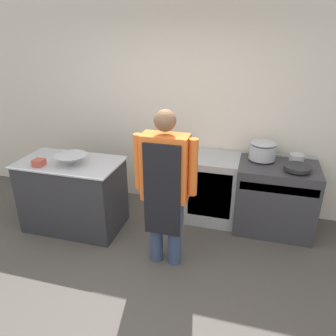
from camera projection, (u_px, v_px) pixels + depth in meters
name	position (u px, v px, depth m)	size (l,w,h in m)	color
ground_plane	(126.00, 310.00, 2.99)	(14.00, 14.00, 0.00)	#4C4742
wall_back	(182.00, 110.00, 4.36)	(8.00, 0.05, 2.70)	silver
prep_counter	(73.00, 194.00, 4.09)	(1.23, 0.71, 0.89)	#2D2D33
stove	(275.00, 197.00, 4.05)	(0.93, 0.67, 0.88)	#38383D
fridge_unit	(213.00, 188.00, 4.29)	(0.63, 0.61, 0.86)	#A8ADB2
person_cook	(165.00, 182.00, 3.24)	(0.64, 0.24, 1.69)	#38476B
mixing_bowl	(71.00, 160.00, 3.81)	(0.37, 0.37, 0.12)	#B2B5BC
plastic_tub	(39.00, 163.00, 3.77)	(0.12, 0.12, 0.08)	#B24C3F
stock_pot	(263.00, 150.00, 3.98)	(0.32, 0.32, 0.23)	#B2B5BC
saute_pan	(298.00, 168.00, 3.71)	(0.31, 0.31, 0.04)	#262628
sauce_pot	(296.00, 158.00, 3.91)	(0.17, 0.17, 0.10)	#B2B5BC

